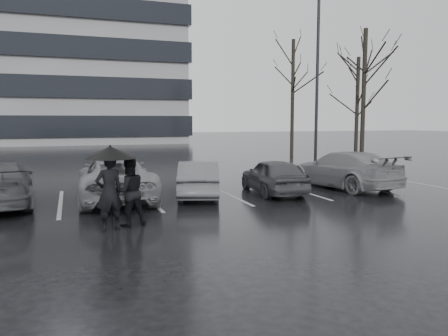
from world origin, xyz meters
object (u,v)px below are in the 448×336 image
car_west_a (199,179)px  tree_ne (357,108)px  car_east (343,169)px  pedestrian_left (109,192)px  tree_east (364,97)px  pedestrian_right (129,192)px  car_main (273,176)px  car_west_b (116,179)px  lamp_post (317,91)px  tree_north (293,98)px

car_west_a → tree_ne: 19.31m
car_east → pedestrian_left: bearing=12.5°
car_east → tree_east: 10.74m
pedestrian_right → tree_east: tree_east is taller
car_main → car_east: (3.13, 0.31, 0.08)m
car_west_a → car_west_b: (-2.74, 0.31, 0.08)m
car_east → car_west_a: bearing=-9.5°
lamp_post → tree_north: (3.38, 8.93, 0.13)m
lamp_post → tree_north: size_ratio=1.06×
car_main → car_west_a: size_ratio=0.99×
car_main → tree_north: (8.81, 15.05, 3.62)m
car_east → lamp_post: size_ratio=0.55×
car_west_b → pedestrian_right: bearing=91.2°
car_west_a → lamp_post: 10.63m
tree_north → car_main: bearing=-120.3°
tree_ne → pedestrian_right: bearing=-139.5°
pedestrian_right → tree_ne: size_ratio=0.24×
pedestrian_left → tree_ne: bearing=-157.5°
car_main → pedestrian_right: (-5.50, -3.16, 0.22)m
tree_east → lamp_post: bearing=-156.2°
car_east → tree_north: (5.68, 14.74, 3.53)m
car_east → tree_ne: tree_ne is taller
car_main → tree_east: 13.12m
pedestrian_left → tree_east: size_ratio=0.23×
car_west_a → tree_east: 15.13m
car_main → tree_north: bearing=-115.8°
pedestrian_left → tree_east: 19.81m
pedestrian_left → tree_ne: size_ratio=0.26×
car_main → tree_east: tree_east is taller
car_east → tree_north: bearing=-121.2°
pedestrian_left → lamp_post: 15.27m
car_west_a → pedestrian_left: pedestrian_left is taller
car_west_a → car_east: car_east is taller
pedestrian_right → lamp_post: size_ratio=0.19×
car_west_b → pedestrian_right: 3.72m
pedestrian_left → lamp_post: lamp_post is taller
car_west_b → tree_ne: tree_ne is taller
car_west_b → tree_ne: (17.76, 11.49, 2.80)m
tree_north → car_east: bearing=-111.1°
pedestrian_left → tree_north: (14.81, 18.53, 3.33)m
pedestrian_left → tree_east: (15.81, 11.53, 3.08)m
car_west_a → tree_ne: size_ratio=0.54×
tree_east → tree_ne: bearing=58.0°
pedestrian_right → tree_north: 23.40m
car_main → tree_north: 17.81m
car_main → tree_east: (9.81, 8.05, 3.37)m
lamp_post → car_west_a: bearing=-144.2°
car_main → tree_ne: bearing=-131.1°
car_west_a → pedestrian_left: size_ratio=2.05×
pedestrian_left → tree_ne: tree_ne is taller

